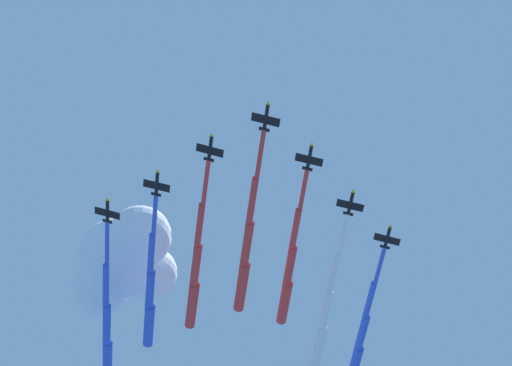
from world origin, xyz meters
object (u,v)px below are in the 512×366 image
object	(u,v)px
jet_starboard_inner	(196,270)
jet_port_mid	(325,315)
jet_starboard_mid	(150,294)
jet_port_outer	(362,336)
jet_port_inner	(290,270)
jet_starboard_outer	(107,330)
jet_lead	(247,249)

from	to	relation	value
jet_starboard_inner	jet_port_mid	xyz separation A→B (m)	(-12.57, -45.46, -1.97)
jet_starboard_inner	jet_starboard_mid	xyz separation A→B (m)	(16.38, 6.69, -1.90)
jet_starboard_mid	jet_port_outer	xyz separation A→B (m)	(-27.67, -70.53, 1.99)
jet_starboard_inner	jet_starboard_mid	bearing A→B (deg)	22.20
jet_port_mid	jet_port_inner	bearing A→B (deg)	107.01
jet_starboard_mid	jet_starboard_outer	world-z (taller)	jet_starboard_outer
jet_starboard_outer	jet_starboard_mid	bearing A→B (deg)	-176.19
jet_port_inner	jet_starboard_mid	distance (m)	47.15
jet_port_outer	jet_starboard_outer	xyz separation A→B (m)	(52.37, 72.18, -0.64)
jet_starboard_mid	jet_port_outer	bearing A→B (deg)	-111.42
jet_starboard_mid	jet_port_outer	size ratio (longest dim) A/B	1.01
jet_starboard_inner	jet_starboard_mid	size ratio (longest dim) A/B	1.06
jet_lead	jet_starboard_inner	size ratio (longest dim) A/B	1.01
jet_port_mid	jet_starboard_mid	xyz separation A→B (m)	(28.96, 52.15, 0.07)
jet_starboard_inner	jet_port_mid	world-z (taller)	jet_starboard_inner
jet_starboard_inner	jet_port_outer	size ratio (longest dim) A/B	1.08
jet_lead	jet_starboard_outer	xyz separation A→B (m)	(59.59, 15.12, 1.09)
jet_lead	jet_starboard_outer	distance (m)	61.49
jet_starboard_mid	jet_starboard_outer	bearing A→B (deg)	3.81
jet_lead	jet_port_mid	size ratio (longest dim) A/B	1.03
jet_port_mid	jet_port_outer	world-z (taller)	jet_port_outer
jet_lead	jet_starboard_inner	xyz separation A→B (m)	(18.51, 6.79, 1.64)
jet_starboard_inner	jet_port_mid	distance (m)	47.21
jet_lead	jet_starboard_inner	bearing A→B (deg)	20.14
jet_starboard_inner	jet_port_outer	world-z (taller)	jet_port_outer
jet_starboard_mid	jet_starboard_outer	size ratio (longest dim) A/B	0.88
jet_port_inner	jet_starboard_outer	size ratio (longest dim) A/B	0.86
jet_lead	jet_port_outer	size ratio (longest dim) A/B	1.09
jet_port_mid	jet_port_outer	distance (m)	18.54
jet_starboard_inner	jet_starboard_outer	world-z (taller)	jet_starboard_inner
jet_lead	jet_starboard_outer	world-z (taller)	jet_starboard_outer
jet_lead	jet_port_outer	distance (m)	57.54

